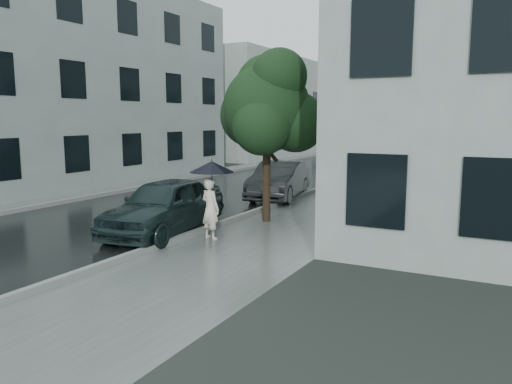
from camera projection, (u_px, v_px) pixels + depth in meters
The scene contains 14 objects.
ground at pixel (200, 264), 10.50m from camera, with size 120.00×120.00×0.00m, color black.
sidewalk at pixel (365, 192), 20.91m from camera, with size 3.50×60.00×0.01m, color slate.
kerb_near at pixel (324, 187), 21.73m from camera, with size 0.15×60.00×0.15m, color slate.
asphalt_road at pixel (253, 184), 23.35m from camera, with size 6.85×60.00×0.00m, color black.
kerb_far at pixel (192, 178), 24.94m from camera, with size 0.15×60.00×0.15m, color slate.
sidewalk_far at pixel (177, 179), 25.37m from camera, with size 1.70×60.00×0.01m, color #4C5451.
building_far_a at pixel (48, 81), 23.13m from camera, with size 7.02×20.00×9.50m.
building_far_b at pixel (262, 107), 42.53m from camera, with size 7.02×18.00×8.00m.
pedestrian at pixel (210, 209), 12.60m from camera, with size 0.57×0.37×1.55m, color silver.
umbrella at pixel (212, 167), 12.46m from camera, with size 1.24×1.24×1.10m.
street_tree at pixel (268, 107), 14.51m from camera, with size 3.33×3.02×5.00m.
lamp_post at pixel (340, 120), 20.71m from camera, with size 0.84×0.39×5.20m.
car_near at pixel (164, 206), 13.24m from camera, with size 1.74×4.33×1.48m, color black.
car_far at pixel (279, 180), 19.02m from camera, with size 1.50×4.29×1.41m, color #222527.
Camera 1 is at (5.76, -8.46, 3.05)m, focal length 35.00 mm.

